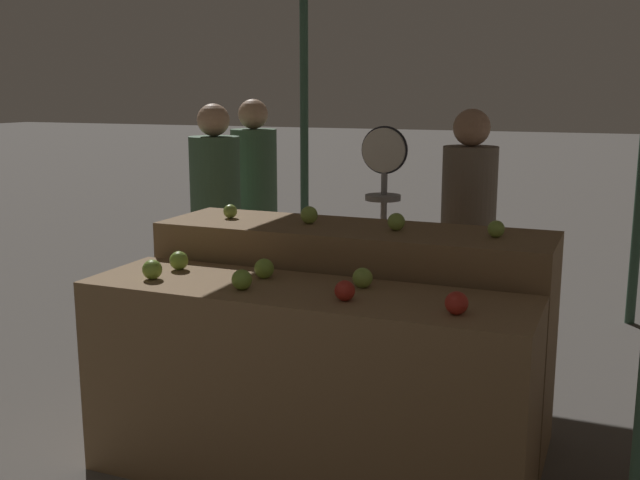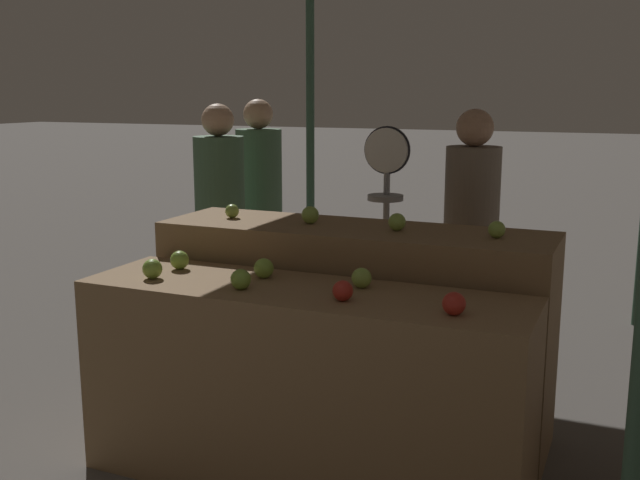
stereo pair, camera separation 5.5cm
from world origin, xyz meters
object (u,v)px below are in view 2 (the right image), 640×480
Objects in this scene: person_vendor_at_scale at (471,227)px; person_customer_right at (259,194)px; produce_scale at (386,201)px; person_customer_left at (220,207)px.

person_customer_right is (-1.69, 0.62, 0.02)m from person_vendor_at_scale.
produce_scale is 0.92× the size of person_customer_right.
person_customer_right reaches higher than person_vendor_at_scale.
person_customer_left is 0.99× the size of person_customer_right.
produce_scale is 1.55m from person_customer_right.
person_vendor_at_scale is 0.98× the size of person_customer_right.
person_customer_left is at bearing 103.46° from person_customer_right.
person_vendor_at_scale is (0.43, 0.25, -0.16)m from produce_scale.
person_customer_right reaches higher than produce_scale.
person_vendor_at_scale is at bearing 158.76° from person_customer_left.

